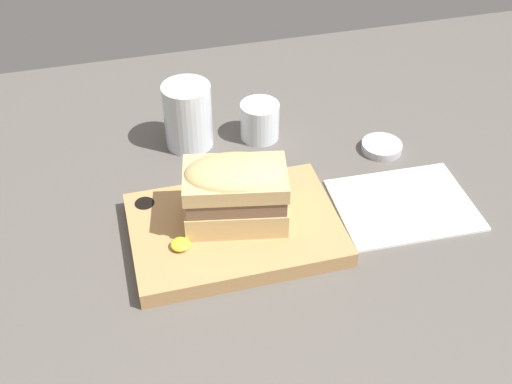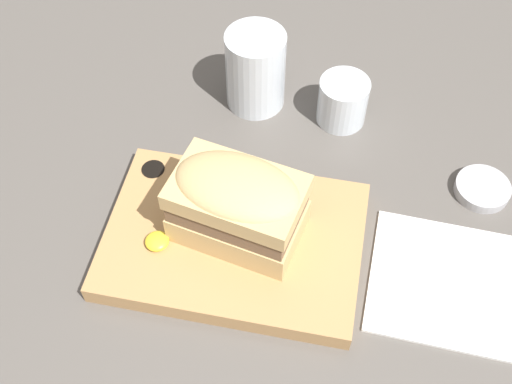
% 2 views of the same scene
% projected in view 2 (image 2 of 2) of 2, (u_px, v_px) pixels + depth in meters
% --- Properties ---
extents(dining_table, '(1.52, 1.03, 0.02)m').
position_uv_depth(dining_table, '(252.00, 226.00, 0.76)').
color(dining_table, '#56514C').
rests_on(dining_table, ground).
extents(serving_board, '(0.29, 0.20, 0.03)m').
position_uv_depth(serving_board, '(233.00, 240.00, 0.72)').
color(serving_board, tan).
rests_on(serving_board, dining_table).
extents(sandwich, '(0.15, 0.11, 0.10)m').
position_uv_depth(sandwich, '(238.00, 203.00, 0.68)').
color(sandwich, tan).
rests_on(sandwich, serving_board).
extents(mustard_dollop, '(0.03, 0.03, 0.01)m').
position_uv_depth(mustard_dollop, '(157.00, 241.00, 0.70)').
color(mustard_dollop, yellow).
rests_on(mustard_dollop, serving_board).
extents(water_glass, '(0.08, 0.08, 0.11)m').
position_uv_depth(water_glass, '(255.00, 74.00, 0.83)').
color(water_glass, silver).
rests_on(water_glass, dining_table).
extents(wine_glass, '(0.06, 0.06, 0.06)m').
position_uv_depth(wine_glass, '(342.00, 102.00, 0.83)').
color(wine_glass, silver).
rests_on(wine_glass, dining_table).
extents(napkin, '(0.20, 0.16, 0.00)m').
position_uv_depth(napkin, '(461.00, 286.00, 0.70)').
color(napkin, white).
rests_on(napkin, dining_table).
extents(condiment_dish, '(0.07, 0.07, 0.01)m').
position_uv_depth(condiment_dish, '(482.00, 189.00, 0.77)').
color(condiment_dish, '#B2B2B7').
rests_on(condiment_dish, dining_table).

